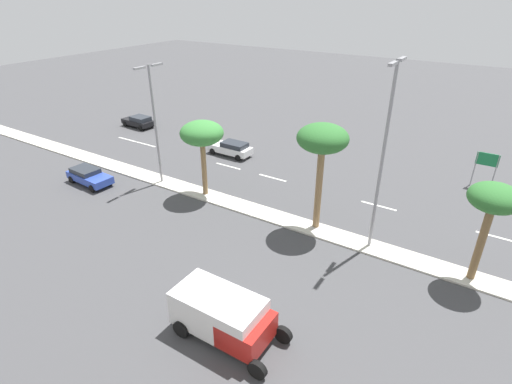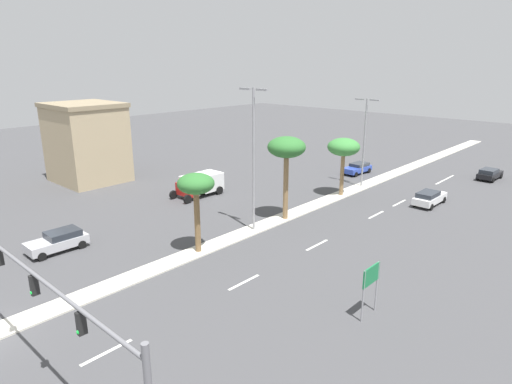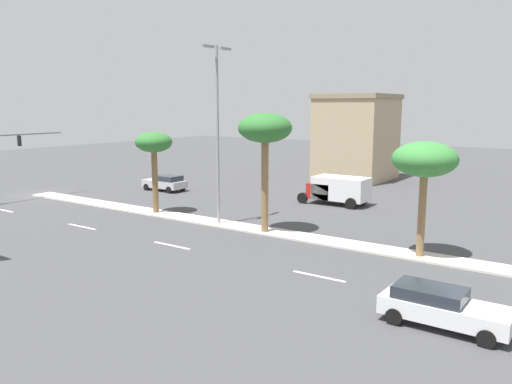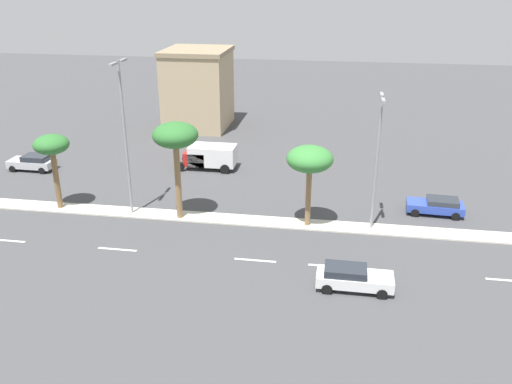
{
  "view_description": "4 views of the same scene",
  "coord_description": "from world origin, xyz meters",
  "px_view_note": "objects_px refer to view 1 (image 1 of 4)",
  "views": [
    {
      "loc": [
        -22.47,
        15.62,
        15.37
      ],
      "look_at": [
        -2.2,
        28.47,
        3.01
      ],
      "focal_mm": 28.04,
      "sensor_mm": 36.0,
      "label": 1
    },
    {
      "loc": [
        24.06,
        -4.75,
        13.94
      ],
      "look_at": [
        -3.16,
        24.88,
        1.96
      ],
      "focal_mm": 30.84,
      "sensor_mm": 36.0,
      "label": 2
    },
    {
      "loc": [
        26.96,
        42.65,
        8.1
      ],
      "look_at": [
        -0.21,
        23.96,
        2.51
      ],
      "focal_mm": 35.82,
      "sensor_mm": 36.0,
      "label": 3
    },
    {
      "loc": [
        37.09,
        36.87,
        17.96
      ],
      "look_at": [
        -0.8,
        30.82,
        2.14
      ],
      "focal_mm": 38.0,
      "sensor_mm": 36.0,
      "label": 4
    }
  ],
  "objects_px": {
    "palm_tree_front": "(494,201)",
    "sedan_blue_left": "(89,176)",
    "street_lamp_front": "(154,117)",
    "sedan_white_far": "(231,148)",
    "box_truck": "(225,316)",
    "palm_tree_leading": "(202,134)",
    "directional_road_sign": "(487,163)",
    "street_lamp_center": "(384,148)",
    "palm_tree_center": "(322,141)",
    "sedan_black_trailing": "(139,121)"
  },
  "relations": [
    {
      "from": "directional_road_sign",
      "to": "street_lamp_center",
      "type": "bearing_deg",
      "value": 159.21
    },
    {
      "from": "sedan_black_trailing",
      "to": "sedan_white_far",
      "type": "xyz_separation_m",
      "value": [
        -1.47,
        -14.92,
        0.04
      ]
    },
    {
      "from": "palm_tree_leading",
      "to": "sedan_black_trailing",
      "type": "height_order",
      "value": "palm_tree_leading"
    },
    {
      "from": "palm_tree_center",
      "to": "palm_tree_leading",
      "type": "bearing_deg",
      "value": 91.33
    },
    {
      "from": "directional_road_sign",
      "to": "street_lamp_front",
      "type": "height_order",
      "value": "street_lamp_front"
    },
    {
      "from": "palm_tree_center",
      "to": "sedan_white_far",
      "type": "height_order",
      "value": "palm_tree_center"
    },
    {
      "from": "directional_road_sign",
      "to": "street_lamp_front",
      "type": "xyz_separation_m",
      "value": [
        -13.99,
        23.79,
        3.67
      ]
    },
    {
      "from": "palm_tree_front",
      "to": "street_lamp_front",
      "type": "height_order",
      "value": "street_lamp_front"
    },
    {
      "from": "street_lamp_center",
      "to": "sedan_black_trailing",
      "type": "height_order",
      "value": "street_lamp_center"
    },
    {
      "from": "street_lamp_front",
      "to": "sedan_white_far",
      "type": "xyz_separation_m",
      "value": [
        8.47,
        -1.43,
        -5.16
      ]
    },
    {
      "from": "palm_tree_front",
      "to": "palm_tree_center",
      "type": "bearing_deg",
      "value": 88.3
    },
    {
      "from": "palm_tree_leading",
      "to": "palm_tree_center",
      "type": "bearing_deg",
      "value": -88.67
    },
    {
      "from": "street_lamp_front",
      "to": "sedan_white_far",
      "type": "distance_m",
      "value": 10.03
    },
    {
      "from": "directional_road_sign",
      "to": "palm_tree_center",
      "type": "bearing_deg",
      "value": 145.74
    },
    {
      "from": "palm_tree_front",
      "to": "street_lamp_center",
      "type": "relative_size",
      "value": 0.51
    },
    {
      "from": "street_lamp_center",
      "to": "sedan_white_far",
      "type": "relative_size",
      "value": 2.58
    },
    {
      "from": "sedan_black_trailing",
      "to": "street_lamp_center",
      "type": "bearing_deg",
      "value": -106.89
    },
    {
      "from": "directional_road_sign",
      "to": "palm_tree_leading",
      "type": "xyz_separation_m",
      "value": [
        -13.75,
        19.07,
        2.98
      ]
    },
    {
      "from": "palm_tree_center",
      "to": "sedan_blue_left",
      "type": "xyz_separation_m",
      "value": [
        -3.99,
        19.76,
        -5.81
      ]
    },
    {
      "from": "palm_tree_leading",
      "to": "sedan_blue_left",
      "type": "distance_m",
      "value": 11.51
    },
    {
      "from": "sedan_white_far",
      "to": "box_truck",
      "type": "relative_size",
      "value": 0.82
    },
    {
      "from": "palm_tree_front",
      "to": "box_truck",
      "type": "bearing_deg",
      "value": 139.38
    },
    {
      "from": "directional_road_sign",
      "to": "palm_tree_center",
      "type": "relative_size",
      "value": 0.41
    },
    {
      "from": "street_lamp_center",
      "to": "sedan_blue_left",
      "type": "relative_size",
      "value": 2.68
    },
    {
      "from": "palm_tree_center",
      "to": "sedan_blue_left",
      "type": "height_order",
      "value": "palm_tree_center"
    },
    {
      "from": "palm_tree_leading",
      "to": "sedan_white_far",
      "type": "xyz_separation_m",
      "value": [
        8.24,
        3.29,
        -4.47
      ]
    },
    {
      "from": "directional_road_sign",
      "to": "palm_tree_center",
      "type": "distance_m",
      "value": 16.91
    },
    {
      "from": "sedan_white_far",
      "to": "street_lamp_front",
      "type": "bearing_deg",
      "value": 170.4
    },
    {
      "from": "street_lamp_center",
      "to": "sedan_black_trailing",
      "type": "relative_size",
      "value": 2.82
    },
    {
      "from": "street_lamp_front",
      "to": "sedan_blue_left",
      "type": "relative_size",
      "value": 2.25
    },
    {
      "from": "street_lamp_center",
      "to": "sedan_black_trailing",
      "type": "distance_m",
      "value": 34.06
    },
    {
      "from": "palm_tree_center",
      "to": "street_lamp_center",
      "type": "xyz_separation_m",
      "value": [
        -0.24,
        -3.98,
        0.4
      ]
    },
    {
      "from": "sedan_blue_left",
      "to": "palm_tree_leading",
      "type": "bearing_deg",
      "value": -69.17
    },
    {
      "from": "palm_tree_front",
      "to": "sedan_blue_left",
      "type": "distance_m",
      "value": 30.42
    },
    {
      "from": "palm_tree_center",
      "to": "sedan_blue_left",
      "type": "relative_size",
      "value": 1.71
    },
    {
      "from": "directional_road_sign",
      "to": "box_truck",
      "type": "bearing_deg",
      "value": 160.8
    },
    {
      "from": "palm_tree_center",
      "to": "sedan_blue_left",
      "type": "bearing_deg",
      "value": 101.42
    },
    {
      "from": "street_lamp_center",
      "to": "sedan_white_far",
      "type": "xyz_separation_m",
      "value": [
        8.26,
        17.13,
        -6.16
      ]
    },
    {
      "from": "palm_tree_front",
      "to": "street_lamp_center",
      "type": "bearing_deg",
      "value": 89.49
    },
    {
      "from": "palm_tree_center",
      "to": "street_lamp_front",
      "type": "height_order",
      "value": "street_lamp_front"
    },
    {
      "from": "sedan_white_far",
      "to": "palm_tree_center",
      "type": "bearing_deg",
      "value": -121.36
    },
    {
      "from": "directional_road_sign",
      "to": "palm_tree_leading",
      "type": "relative_size",
      "value": 0.5
    },
    {
      "from": "palm_tree_front",
      "to": "sedan_white_far",
      "type": "bearing_deg",
      "value": 70.33
    },
    {
      "from": "street_lamp_front",
      "to": "box_truck",
      "type": "xyz_separation_m",
      "value": [
        -11.05,
        -15.08,
        -4.66
      ]
    },
    {
      "from": "sedan_white_far",
      "to": "directional_road_sign",
      "type": "bearing_deg",
      "value": -76.15
    },
    {
      "from": "sedan_white_far",
      "to": "box_truck",
      "type": "distance_m",
      "value": 23.82
    },
    {
      "from": "palm_tree_center",
      "to": "sedan_blue_left",
      "type": "distance_m",
      "value": 20.98
    },
    {
      "from": "palm_tree_center",
      "to": "street_lamp_center",
      "type": "distance_m",
      "value": 4.01
    },
    {
      "from": "directional_road_sign",
      "to": "sedan_blue_left",
      "type": "height_order",
      "value": "directional_road_sign"
    },
    {
      "from": "sedan_white_far",
      "to": "box_truck",
      "type": "xyz_separation_m",
      "value": [
        -19.52,
        -13.64,
        0.51
      ]
    }
  ]
}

